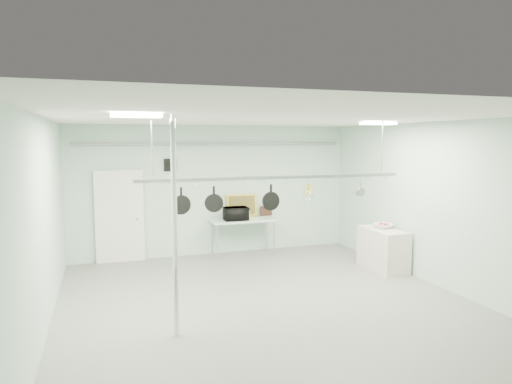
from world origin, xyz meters
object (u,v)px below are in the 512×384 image
object	(u,v)px
prep_table	(243,222)
side_cabinet	(383,249)
chrome_pole	(175,228)
fruit_bowl	(383,226)
coffee_canister	(246,214)
skillet_left	(181,200)
skillet_mid	(214,199)
microwave	(236,214)
pot_rack	(277,176)
skillet_right	(271,197)

from	to	relation	value
prep_table	side_cabinet	world-z (taller)	prep_table
chrome_pole	fruit_bowl	size ratio (longest dim) A/B	7.89
prep_table	coffee_canister	size ratio (longest dim) A/B	7.49
fruit_bowl	skillet_left	world-z (taller)	skillet_left
skillet_left	skillet_mid	size ratio (longest dim) A/B	0.98
fruit_bowl	microwave	bearing A→B (deg)	144.92
prep_table	fruit_bowl	bearing A→B (deg)	-38.43
side_cabinet	fruit_bowl	world-z (taller)	fruit_bowl
pot_rack	microwave	bearing A→B (deg)	86.57
chrome_pole	microwave	size ratio (longest dim) A/B	5.54
side_cabinet	skillet_mid	world-z (taller)	skillet_mid
side_cabinet	pot_rack	xyz separation A→B (m)	(-2.95, -1.10, 1.78)
coffee_canister	skillet_right	bearing A→B (deg)	-100.21
fruit_bowl	skillet_mid	world-z (taller)	skillet_mid
pot_rack	coffee_canister	size ratio (longest dim) A/B	22.48
chrome_pole	skillet_right	xyz separation A→B (m)	(1.80, 0.90, 0.26)
fruit_bowl	skillet_right	bearing A→B (deg)	-158.74
skillet_right	microwave	bearing A→B (deg)	80.90
side_cabinet	coffee_canister	bearing A→B (deg)	138.02
side_cabinet	coffee_canister	distance (m)	3.35
side_cabinet	microwave	size ratio (longest dim) A/B	2.08
skillet_left	fruit_bowl	bearing A→B (deg)	7.60
microwave	coffee_canister	bearing A→B (deg)	-159.01
skillet_mid	skillet_right	distance (m)	1.01
chrome_pole	coffee_canister	xyz separation A→B (m)	(2.39, 4.21, -0.59)
side_cabinet	skillet_right	distance (m)	3.54
skillet_mid	prep_table	bearing A→B (deg)	80.35
fruit_bowl	skillet_mid	bearing A→B (deg)	-163.60
side_cabinet	skillet_right	xyz separation A→B (m)	(-3.05, -1.10, 1.41)
coffee_canister	prep_table	bearing A→B (deg)	-173.13
skillet_left	skillet_right	distance (m)	1.55
chrome_pole	side_cabinet	size ratio (longest dim) A/B	2.67
prep_table	fruit_bowl	size ratio (longest dim) A/B	3.95
fruit_bowl	skillet_left	distance (m)	4.92
skillet_right	prep_table	bearing A→B (deg)	77.49
microwave	skillet_left	size ratio (longest dim) A/B	1.35
prep_table	skillet_right	xyz separation A→B (m)	(-0.50, -3.30, 1.03)
coffee_canister	chrome_pole	bearing A→B (deg)	-119.60
prep_table	skillet_mid	world-z (taller)	skillet_mid
coffee_canister	fruit_bowl	xyz separation A→B (m)	(2.53, -2.09, -0.06)
coffee_canister	fruit_bowl	bearing A→B (deg)	-39.59
chrome_pole	prep_table	distance (m)	4.85
pot_rack	skillet_left	size ratio (longest dim) A/B	11.21
skillet_left	side_cabinet	bearing A→B (deg)	6.45
chrome_pole	microwave	distance (m)	4.64
chrome_pole	side_cabinet	distance (m)	5.37
side_cabinet	pot_rack	world-z (taller)	pot_rack
skillet_left	microwave	bearing A→B (deg)	53.09
pot_rack	skillet_mid	distance (m)	1.17
chrome_pole	coffee_canister	world-z (taller)	chrome_pole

